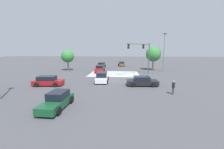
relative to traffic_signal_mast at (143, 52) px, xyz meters
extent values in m
plane|color=#47474C|center=(6.00, 6.00, -4.74)|extent=(154.65, 154.65, 0.00)
cube|color=silver|center=(6.00, -4.12, -4.73)|extent=(10.65, 0.60, 0.01)
cube|color=silver|center=(6.00, -3.17, -4.73)|extent=(10.65, 0.60, 0.01)
cube|color=silver|center=(6.00, -2.22, -4.73)|extent=(10.65, 0.60, 0.01)
cube|color=silver|center=(6.00, -1.27, -4.73)|extent=(10.65, 0.60, 0.01)
cube|color=silver|center=(6.00, -0.32, -4.73)|extent=(10.65, 0.60, 0.01)
cube|color=silver|center=(6.00, 0.63, -4.73)|extent=(10.65, 0.60, 0.01)
cube|color=silver|center=(6.00, 1.58, -4.73)|extent=(10.65, 0.60, 0.01)
cube|color=silver|center=(6.00, 2.53, -4.73)|extent=(10.65, 0.60, 0.01)
cylinder|color=#47474C|center=(-1.47, -1.47, -1.46)|extent=(0.18, 0.18, 6.56)
cylinder|color=#47474C|center=(0.95, 0.95, 1.57)|extent=(4.93, 4.93, 0.12)
cube|color=black|center=(-0.02, -0.02, 1.10)|extent=(0.40, 0.40, 0.84)
sphere|color=red|center=(0.10, 0.10, 1.10)|extent=(0.16, 0.16, 0.16)
cube|color=black|center=(3.13, 3.13, 1.10)|extent=(0.40, 0.40, 0.84)
sphere|color=gold|center=(3.24, 3.24, 1.10)|extent=(0.16, 0.16, 0.16)
cube|color=maroon|center=(9.49, -3.23, -4.17)|extent=(1.88, 4.90, 0.79)
cube|color=black|center=(9.49, -3.61, -3.47)|extent=(1.67, 2.67, 0.60)
cylinder|color=black|center=(8.54, -1.73, -4.42)|extent=(0.23, 0.63, 0.63)
cylinder|color=black|center=(10.40, -1.71, -4.42)|extent=(0.23, 0.63, 0.63)
cylinder|color=black|center=(8.58, -4.76, -4.42)|extent=(0.23, 0.63, 0.63)
cylinder|color=black|center=(10.44, -4.73, -4.42)|extent=(0.23, 0.63, 0.63)
cube|color=black|center=(1.25, 9.37, -4.25)|extent=(4.59, 2.07, 0.63)
cube|color=black|center=(1.36, 9.38, -3.64)|extent=(2.34, 1.79, 0.59)
cylinder|color=black|center=(-0.11, 8.35, -4.43)|extent=(0.62, 0.24, 0.61)
cylinder|color=black|center=(-0.18, 10.30, -4.43)|extent=(0.62, 0.24, 0.61)
cylinder|color=black|center=(2.69, 8.45, -4.43)|extent=(0.62, 0.24, 0.61)
cylinder|color=black|center=(2.62, 10.40, -4.43)|extent=(0.62, 0.24, 0.61)
cube|color=silver|center=(7.59, 7.22, -4.21)|extent=(2.07, 4.59, 0.67)
cube|color=black|center=(7.59, 7.14, -3.50)|extent=(1.78, 2.61, 0.75)
cylinder|color=black|center=(6.58, 8.56, -4.40)|extent=(0.26, 0.69, 0.68)
cylinder|color=black|center=(8.45, 8.66, -4.40)|extent=(0.26, 0.69, 0.68)
cylinder|color=black|center=(6.73, 5.78, -4.40)|extent=(0.26, 0.69, 0.68)
cylinder|color=black|center=(8.60, 5.87, -4.40)|extent=(0.26, 0.69, 0.68)
cube|color=brown|center=(4.46, -16.22, -4.23)|extent=(2.01, 4.95, 0.65)
cube|color=black|center=(4.43, -15.86, -3.64)|extent=(1.66, 2.41, 0.53)
cylinder|color=black|center=(5.42, -17.65, -4.41)|extent=(0.27, 0.68, 0.66)
cylinder|color=black|center=(3.71, -17.77, -4.41)|extent=(0.27, 0.68, 0.66)
cylinder|color=black|center=(5.21, -14.66, -4.41)|extent=(0.27, 0.68, 0.66)
cylinder|color=black|center=(3.50, -14.78, -4.41)|extent=(0.27, 0.68, 0.66)
cube|color=#144728|center=(10.30, 18.54, -4.23)|extent=(1.86, 4.60, 0.63)
cube|color=black|center=(10.28, 18.15, -3.57)|extent=(1.59, 2.12, 0.67)
cylinder|color=black|center=(9.50, 19.98, -4.38)|extent=(0.25, 0.72, 0.72)
cylinder|color=black|center=(11.21, 19.91, -4.38)|extent=(0.25, 0.72, 0.72)
cylinder|color=black|center=(9.38, 17.18, -4.38)|extent=(0.25, 0.72, 0.72)
cylinder|color=black|center=(11.09, 17.10, -4.38)|extent=(0.25, 0.72, 0.72)
cube|color=maroon|center=(15.22, 10.29, -4.23)|extent=(4.45, 2.07, 0.64)
cube|color=black|center=(15.40, 10.30, -3.60)|extent=(2.65, 1.75, 0.62)
cylinder|color=black|center=(13.96, 9.30, -4.40)|extent=(0.70, 0.27, 0.68)
cylinder|color=black|center=(13.81, 11.07, -4.40)|extent=(0.70, 0.27, 0.68)
cylinder|color=black|center=(16.63, 9.51, -4.40)|extent=(0.70, 0.27, 0.68)
cylinder|color=black|center=(16.49, 11.28, -4.40)|extent=(0.70, 0.27, 0.68)
cube|color=#144728|center=(10.08, -10.37, -4.23)|extent=(1.97, 4.84, 0.68)
cube|color=black|center=(10.07, -10.56, -3.53)|extent=(1.68, 2.93, 0.73)
cylinder|color=black|center=(9.33, -8.85, -4.43)|extent=(0.26, 0.63, 0.61)
cylinder|color=black|center=(11.03, -8.96, -4.43)|extent=(0.26, 0.63, 0.61)
cylinder|color=black|center=(9.14, -11.78, -4.43)|extent=(0.26, 0.63, 0.61)
cylinder|color=black|center=(10.84, -11.89, -4.43)|extent=(0.26, 0.63, 0.61)
cylinder|color=#38383D|center=(-1.84, 13.53, -4.33)|extent=(0.14, 0.14, 0.82)
cylinder|color=#38383D|center=(-1.95, 13.41, -4.33)|extent=(0.14, 0.14, 0.82)
cube|color=black|center=(-1.89, 13.47, -3.60)|extent=(0.41, 0.41, 0.65)
sphere|color=tan|center=(-1.89, 13.47, -3.16)|extent=(0.22, 0.22, 0.22)
cylinder|color=slate|center=(-5.45, -4.73, -0.40)|extent=(0.16, 0.16, 8.68)
cube|color=#333338|center=(-5.45, -4.73, 4.04)|extent=(0.80, 0.36, 0.20)
cylinder|color=brown|center=(-3.51, -6.91, -3.49)|extent=(0.26, 0.26, 2.50)
sphere|color=#337F38|center=(-3.51, -6.91, -0.66)|extent=(3.72, 3.72, 3.72)
cylinder|color=brown|center=(17.72, -4.98, -3.63)|extent=(0.26, 0.26, 2.22)
sphere|color=#337F38|center=(17.72, -4.98, -1.19)|extent=(3.11, 3.11, 3.11)
camera|label=1|loc=(4.30, 31.34, 0.76)|focal=24.00mm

